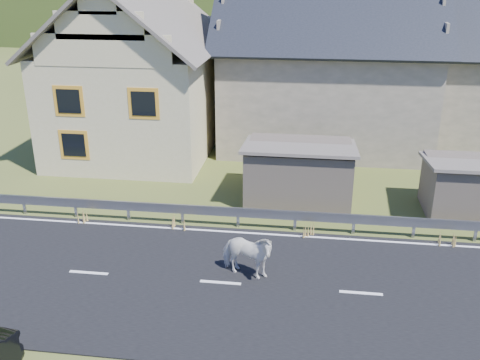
# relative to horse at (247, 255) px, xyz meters

# --- Properties ---
(ground) EXTENTS (160.00, 160.00, 0.00)m
(ground) POSITION_rel_horse_xyz_m (3.29, -0.46, -0.76)
(ground) COLOR #3A4818
(ground) RESTS_ON ground
(road) EXTENTS (60.00, 7.00, 0.04)m
(road) POSITION_rel_horse_xyz_m (3.29, -0.46, -0.74)
(road) COLOR black
(road) RESTS_ON ground
(lane_markings) EXTENTS (60.00, 6.60, 0.01)m
(lane_markings) POSITION_rel_horse_xyz_m (3.29, -0.46, -0.71)
(lane_markings) COLOR silver
(lane_markings) RESTS_ON road
(guardrail) EXTENTS (28.10, 0.09, 0.75)m
(guardrail) POSITION_rel_horse_xyz_m (3.29, 3.23, -0.20)
(guardrail) COLOR #93969B
(guardrail) RESTS_ON ground
(shed_left) EXTENTS (4.30, 3.30, 2.40)m
(shed_left) POSITION_rel_horse_xyz_m (1.29, 6.04, 0.34)
(shed_left) COLOR #63574B
(shed_left) RESTS_ON ground
(shed_right) EXTENTS (3.80, 2.90, 2.20)m
(shed_right) POSITION_rel_horse_xyz_m (7.79, 5.54, 0.24)
(shed_right) COLOR #63574B
(shed_right) RESTS_ON ground
(house_cream) EXTENTS (7.80, 9.80, 8.30)m
(house_cream) POSITION_rel_horse_xyz_m (-6.71, 11.54, 3.60)
(house_cream) COLOR beige
(house_cream) RESTS_ON ground
(house_stone_a) EXTENTS (10.80, 9.80, 8.90)m
(house_stone_a) POSITION_rel_horse_xyz_m (2.29, 14.54, 3.87)
(house_stone_a) COLOR gray
(house_stone_a) RESTS_ON ground
(mountain) EXTENTS (440.00, 280.00, 260.00)m
(mountain) POSITION_rel_horse_xyz_m (8.29, 179.54, -20.76)
(mountain) COLOR #293A15
(mountain) RESTS_ON ground
(horse) EXTENTS (1.24, 1.86, 1.44)m
(horse) POSITION_rel_horse_xyz_m (0.00, 0.00, 0.00)
(horse) COLOR silver
(horse) RESTS_ON road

